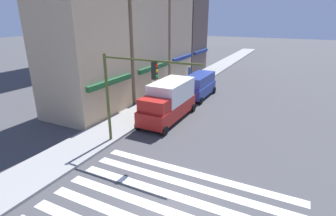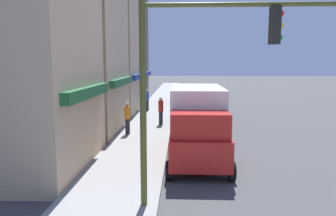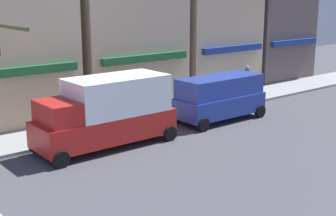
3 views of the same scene
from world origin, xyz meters
name	(u,v)px [view 1 (image 1 of 3)]	position (x,y,z in m)	size (l,w,h in m)	color
ground_plane	(169,212)	(0.00, 0.00, 0.00)	(200.00, 200.00, 0.00)	#424244
sidewalk_left	(46,167)	(0.00, 7.50, 0.07)	(120.00, 3.00, 0.15)	gray
crosswalk_stripes	(169,212)	(0.00, 0.00, 0.00)	(6.85, 10.80, 0.01)	silver
storefront_row	(146,24)	(17.51, 11.50, 7.03)	(26.57, 5.30, 15.21)	tan
traffic_signal	(128,84)	(4.26, 4.80, 4.07)	(0.32, 6.29, 5.76)	#474C1E
box_truck_red	(169,101)	(9.41, 4.70, 1.59)	(6.20, 2.42, 3.04)	#B21E19
van_blue	(199,85)	(16.29, 4.70, 1.29)	(5.00, 2.22, 2.34)	navy
pedestrian_blue_shirt	(189,73)	(22.42, 8.23, 1.07)	(0.32, 0.32, 1.77)	#23232D
pedestrian_orange_vest	(153,90)	(13.33, 8.37, 1.07)	(0.32, 0.32, 1.77)	#23232D
pedestrian_red_jacket	(181,85)	(16.25, 6.70, 1.07)	(0.32, 0.32, 1.77)	#23232D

